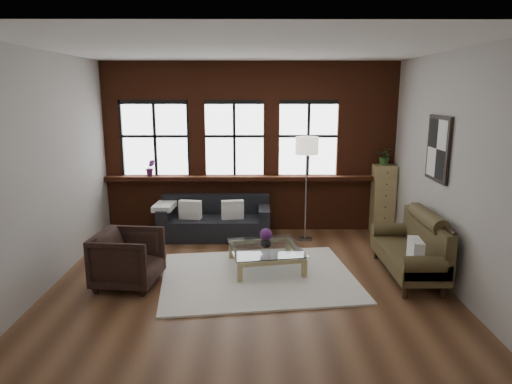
{
  "coord_description": "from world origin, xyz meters",
  "views": [
    {
      "loc": [
        0.06,
        -6.2,
        2.66
      ],
      "look_at": [
        0.1,
        0.6,
        1.15
      ],
      "focal_mm": 32.0,
      "sensor_mm": 36.0,
      "label": 1
    }
  ],
  "objects_px": {
    "vintage_settee": "(408,247)",
    "armchair": "(128,259)",
    "floor_lamp": "(306,185)",
    "vase": "(266,242)",
    "coffee_table": "(266,258)",
    "drawer_chest": "(382,199)",
    "dark_sofa": "(215,218)"
  },
  "relations": [
    {
      "from": "vintage_settee",
      "to": "drawer_chest",
      "type": "bearing_deg",
      "value": 84.1
    },
    {
      "from": "vintage_settee",
      "to": "floor_lamp",
      "type": "height_order",
      "value": "floor_lamp"
    },
    {
      "from": "vintage_settee",
      "to": "vase",
      "type": "distance_m",
      "value": 2.07
    },
    {
      "from": "vintage_settee",
      "to": "drawer_chest",
      "type": "xyz_separation_m",
      "value": [
        0.23,
        2.19,
        0.2
      ]
    },
    {
      "from": "dark_sofa",
      "to": "armchair",
      "type": "distance_m",
      "value": 2.36
    },
    {
      "from": "coffee_table",
      "to": "vintage_settee",
      "type": "bearing_deg",
      "value": -8.39
    },
    {
      "from": "vintage_settee",
      "to": "floor_lamp",
      "type": "relative_size",
      "value": 0.84
    },
    {
      "from": "drawer_chest",
      "to": "vase",
      "type": "bearing_deg",
      "value": -140.39
    },
    {
      "from": "armchair",
      "to": "drawer_chest",
      "type": "distance_m",
      "value": 4.88
    },
    {
      "from": "dark_sofa",
      "to": "coffee_table",
      "type": "height_order",
      "value": "dark_sofa"
    },
    {
      "from": "coffee_table",
      "to": "floor_lamp",
      "type": "distance_m",
      "value": 1.79
    },
    {
      "from": "dark_sofa",
      "to": "vintage_settee",
      "type": "xyz_separation_m",
      "value": [
        2.96,
        -1.84,
        0.09
      ]
    },
    {
      "from": "floor_lamp",
      "to": "coffee_table",
      "type": "bearing_deg",
      "value": -118.48
    },
    {
      "from": "armchair",
      "to": "coffee_table",
      "type": "xyz_separation_m",
      "value": [
        1.93,
        0.59,
        -0.22
      ]
    },
    {
      "from": "vintage_settee",
      "to": "armchair",
      "type": "xyz_separation_m",
      "value": [
        -3.98,
        -0.28,
        -0.07
      ]
    },
    {
      "from": "coffee_table",
      "to": "armchair",
      "type": "bearing_deg",
      "value": -163.05
    },
    {
      "from": "dark_sofa",
      "to": "vintage_settee",
      "type": "bearing_deg",
      "value": -31.97
    },
    {
      "from": "dark_sofa",
      "to": "floor_lamp",
      "type": "distance_m",
      "value": 1.78
    },
    {
      "from": "coffee_table",
      "to": "drawer_chest",
      "type": "height_order",
      "value": "drawer_chest"
    },
    {
      "from": "vase",
      "to": "drawer_chest",
      "type": "distance_m",
      "value": 2.96
    },
    {
      "from": "drawer_chest",
      "to": "coffee_table",
      "type": "bearing_deg",
      "value": -140.39
    },
    {
      "from": "floor_lamp",
      "to": "vase",
      "type": "bearing_deg",
      "value": -118.48
    },
    {
      "from": "coffee_table",
      "to": "vase",
      "type": "distance_m",
      "value": 0.26
    },
    {
      "from": "dark_sofa",
      "to": "coffee_table",
      "type": "xyz_separation_m",
      "value": [
        0.9,
        -1.54,
        -0.2
      ]
    },
    {
      "from": "vintage_settee",
      "to": "dark_sofa",
      "type": "bearing_deg",
      "value": 148.03
    },
    {
      "from": "vase",
      "to": "floor_lamp",
      "type": "distance_m",
      "value": 1.68
    },
    {
      "from": "vase",
      "to": "floor_lamp",
      "type": "relative_size",
      "value": 0.08
    },
    {
      "from": "vase",
      "to": "armchair",
      "type": "bearing_deg",
      "value": -163.05
    },
    {
      "from": "vase",
      "to": "drawer_chest",
      "type": "relative_size",
      "value": 0.13
    },
    {
      "from": "drawer_chest",
      "to": "floor_lamp",
      "type": "distance_m",
      "value": 1.65
    },
    {
      "from": "dark_sofa",
      "to": "armchair",
      "type": "relative_size",
      "value": 2.38
    },
    {
      "from": "dark_sofa",
      "to": "drawer_chest",
      "type": "distance_m",
      "value": 3.21
    }
  ]
}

